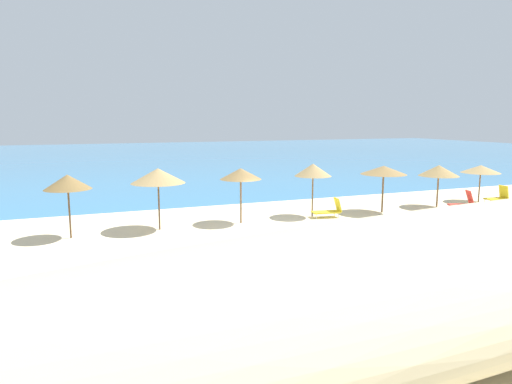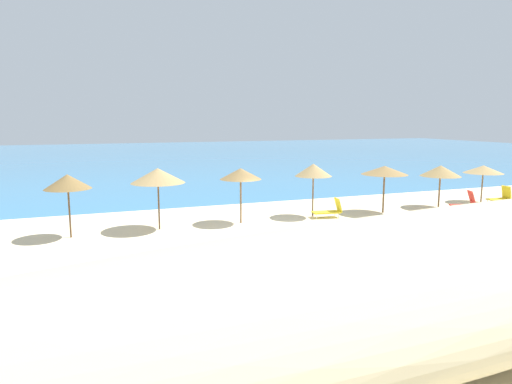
# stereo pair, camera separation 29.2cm
# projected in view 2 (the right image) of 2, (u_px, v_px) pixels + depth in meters

# --- Properties ---
(ground_plane) EXTENTS (160.00, 160.00, 0.00)m
(ground_plane) POSITION_uv_depth(u_px,v_px,m) (276.00, 232.00, 21.48)
(ground_plane) COLOR beige
(sea_water) EXTENTS (160.00, 77.63, 0.01)m
(sea_water) POSITION_uv_depth(u_px,v_px,m) (146.00, 157.00, 64.16)
(sea_water) COLOR teal
(sea_water) RESTS_ON ground_plane
(beach_umbrella_2) EXTENTS (2.02, 2.02, 2.83)m
(beach_umbrella_2) POSITION_uv_depth(u_px,v_px,m) (68.00, 182.00, 20.03)
(beach_umbrella_2) COLOR brown
(beach_umbrella_2) RESTS_ON ground_plane
(beach_umbrella_3) EXTENTS (2.54, 2.54, 2.93)m
(beach_umbrella_3) POSITION_uv_depth(u_px,v_px,m) (158.00, 176.00, 21.54)
(beach_umbrella_3) COLOR brown
(beach_umbrella_3) RESTS_ON ground_plane
(beach_umbrella_4) EXTENTS (2.08, 2.08, 2.79)m
(beach_umbrella_4) POSITION_uv_depth(u_px,v_px,m) (241.00, 174.00, 22.89)
(beach_umbrella_4) COLOR brown
(beach_umbrella_4) RESTS_ON ground_plane
(beach_umbrella_5) EXTENTS (1.97, 1.97, 2.86)m
(beach_umbrella_5) POSITION_uv_depth(u_px,v_px,m) (313.00, 170.00, 24.40)
(beach_umbrella_5) COLOR brown
(beach_umbrella_5) RESTS_ON ground_plane
(beach_umbrella_6) EXTENTS (2.55, 2.55, 2.64)m
(beach_umbrella_6) POSITION_uv_depth(u_px,v_px,m) (385.00, 170.00, 25.46)
(beach_umbrella_6) COLOR brown
(beach_umbrella_6) RESTS_ON ground_plane
(beach_umbrella_7) EXTENTS (2.33, 2.33, 2.51)m
(beach_umbrella_7) POSITION_uv_depth(u_px,v_px,m) (441.00, 171.00, 27.04)
(beach_umbrella_7) COLOR brown
(beach_umbrella_7) RESTS_ON ground_plane
(beach_umbrella_8) EXTENTS (2.36, 2.36, 2.34)m
(beach_umbrella_8) POSITION_uv_depth(u_px,v_px,m) (483.00, 169.00, 28.73)
(beach_umbrella_8) COLOR brown
(beach_umbrella_8) RESTS_ON ground_plane
(lounge_chair_0) EXTENTS (1.38, 0.76, 1.15)m
(lounge_chair_0) POSITION_uv_depth(u_px,v_px,m) (501.00, 197.00, 28.18)
(lounge_chair_0) COLOR yellow
(lounge_chair_0) RESTS_ON ground_plane
(lounge_chair_1) EXTENTS (1.62, 0.89, 1.04)m
(lounge_chair_1) POSITION_uv_depth(u_px,v_px,m) (330.00, 210.00, 24.50)
(lounge_chair_1) COLOR yellow
(lounge_chair_1) RESTS_ON ground_plane
(lounge_chair_2) EXTENTS (1.47, 1.06, 1.14)m
(lounge_chair_2) POSITION_uv_depth(u_px,v_px,m) (465.00, 203.00, 26.46)
(lounge_chair_2) COLOR red
(lounge_chair_2) RESTS_ON ground_plane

